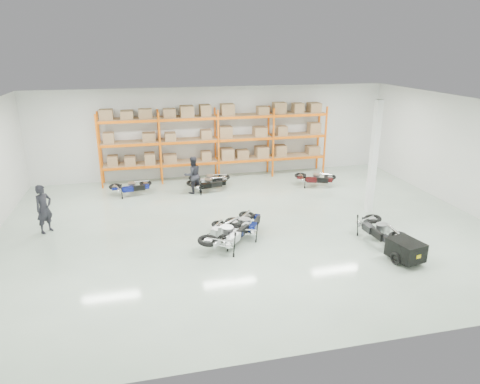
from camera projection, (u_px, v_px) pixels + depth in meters
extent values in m
plane|color=#B5C9B5|center=(248.00, 227.00, 15.94)|extent=(18.00, 18.00, 0.00)
plane|color=white|center=(249.00, 105.00, 14.47)|extent=(18.00, 18.00, 0.00)
plane|color=silver|center=(215.00, 132.00, 21.65)|extent=(18.00, 0.00, 18.00)
plane|color=silver|center=(331.00, 261.00, 8.76)|extent=(18.00, 0.00, 18.00)
plane|color=silver|center=(466.00, 155.00, 17.12)|extent=(0.00, 14.00, 14.00)
cube|color=#EA600C|center=(99.00, 152.00, 19.70)|extent=(0.08, 0.08, 3.50)
cube|color=#EA600C|center=(100.00, 148.00, 20.53)|extent=(0.08, 0.08, 3.50)
cube|color=#EA600C|center=(160.00, 149.00, 20.30)|extent=(0.08, 0.08, 3.50)
cube|color=#EA600C|center=(160.00, 145.00, 21.13)|extent=(0.08, 0.08, 3.50)
cube|color=#EA600C|center=(218.00, 146.00, 20.89)|extent=(0.08, 0.08, 3.50)
cube|color=#EA600C|center=(215.00, 142.00, 21.72)|extent=(0.08, 0.08, 3.50)
cube|color=#EA600C|center=(273.00, 143.00, 21.49)|extent=(0.08, 0.08, 3.50)
cube|color=#EA600C|center=(268.00, 140.00, 22.32)|extent=(0.08, 0.08, 3.50)
cube|color=#EA600C|center=(325.00, 141.00, 22.09)|extent=(0.08, 0.08, 3.50)
cube|color=#EA600C|center=(318.00, 137.00, 22.92)|extent=(0.08, 0.08, 3.50)
cube|color=#EA600C|center=(132.00, 168.00, 20.28)|extent=(2.70, 0.08, 0.12)
cube|color=#EA600C|center=(132.00, 163.00, 21.10)|extent=(2.70, 0.08, 0.12)
cube|color=#A97E57|center=(132.00, 164.00, 20.67)|extent=(2.68, 0.88, 0.02)
cube|color=#A97E57|center=(131.00, 160.00, 20.59)|extent=(2.40, 0.70, 0.44)
cube|color=#EA600C|center=(191.00, 165.00, 20.87)|extent=(2.70, 0.08, 0.12)
cube|color=#EA600C|center=(188.00, 160.00, 21.70)|extent=(2.70, 0.08, 0.12)
cube|color=#A97E57|center=(189.00, 161.00, 21.26)|extent=(2.68, 0.88, 0.02)
cube|color=#A97E57|center=(189.00, 156.00, 21.19)|extent=(2.40, 0.70, 0.44)
cube|color=#EA600C|center=(246.00, 161.00, 21.47)|extent=(2.70, 0.08, 0.12)
cube|color=#EA600C|center=(242.00, 157.00, 22.30)|extent=(2.70, 0.08, 0.12)
cube|color=#A97E57|center=(244.00, 158.00, 21.86)|extent=(2.68, 0.88, 0.02)
cube|color=#A97E57|center=(244.00, 153.00, 21.79)|extent=(2.40, 0.70, 0.44)
cube|color=#EA600C|center=(299.00, 158.00, 22.07)|extent=(2.70, 0.08, 0.12)
cube|color=#EA600C|center=(293.00, 154.00, 22.89)|extent=(2.70, 0.08, 0.12)
cube|color=#A97E57|center=(296.00, 155.00, 22.46)|extent=(2.68, 0.88, 0.02)
cube|color=#A97E57|center=(296.00, 150.00, 22.38)|extent=(2.40, 0.70, 0.44)
cube|color=#EA600C|center=(130.00, 145.00, 19.92)|extent=(2.70, 0.08, 0.12)
cube|color=#EA600C|center=(130.00, 141.00, 20.75)|extent=(2.70, 0.08, 0.12)
cube|color=#A97E57|center=(130.00, 142.00, 20.31)|extent=(2.68, 0.88, 0.02)
cube|color=#A97E57|center=(129.00, 137.00, 20.23)|extent=(2.40, 0.70, 0.44)
cube|color=#EA600C|center=(190.00, 142.00, 20.51)|extent=(2.70, 0.08, 0.12)
cube|color=#EA600C|center=(188.00, 139.00, 21.34)|extent=(2.70, 0.08, 0.12)
cube|color=#A97E57|center=(189.00, 139.00, 20.91)|extent=(2.68, 0.88, 0.02)
cube|color=#A97E57|center=(188.00, 134.00, 20.83)|extent=(2.40, 0.70, 0.44)
cube|color=#EA600C|center=(246.00, 140.00, 21.11)|extent=(2.70, 0.08, 0.12)
cube|color=#EA600C|center=(242.00, 136.00, 21.94)|extent=(2.70, 0.08, 0.12)
cube|color=#A97E57|center=(244.00, 136.00, 21.50)|extent=(2.68, 0.88, 0.02)
cube|color=#A97E57|center=(244.00, 132.00, 21.43)|extent=(2.40, 0.70, 0.44)
cube|color=#EA600C|center=(300.00, 137.00, 21.71)|extent=(2.70, 0.08, 0.12)
cube|color=#EA600C|center=(294.00, 134.00, 22.54)|extent=(2.70, 0.08, 0.12)
cube|color=#A97E57|center=(297.00, 134.00, 22.10)|extent=(2.68, 0.88, 0.02)
cube|color=#A97E57|center=(297.00, 130.00, 22.02)|extent=(2.40, 0.70, 0.44)
cube|color=#EA600C|center=(128.00, 122.00, 19.56)|extent=(2.70, 0.08, 0.12)
cube|color=#EA600C|center=(128.00, 119.00, 20.39)|extent=(2.70, 0.08, 0.12)
cube|color=#A97E57|center=(128.00, 119.00, 19.95)|extent=(2.68, 0.88, 0.02)
cube|color=#A97E57|center=(127.00, 114.00, 19.87)|extent=(2.40, 0.70, 0.44)
cube|color=#EA600C|center=(189.00, 120.00, 20.15)|extent=(2.70, 0.08, 0.12)
cube|color=#EA600C|center=(187.00, 117.00, 20.98)|extent=(2.70, 0.08, 0.12)
cube|color=#A97E57|center=(188.00, 117.00, 20.55)|extent=(2.68, 0.88, 0.02)
cube|color=#A97E57|center=(187.00, 112.00, 20.47)|extent=(2.40, 0.70, 0.44)
cube|color=#EA600C|center=(246.00, 117.00, 20.75)|extent=(2.70, 0.08, 0.12)
cube|color=#EA600C|center=(242.00, 115.00, 21.58)|extent=(2.70, 0.08, 0.12)
cube|color=#A97E57|center=(244.00, 115.00, 21.14)|extent=(2.68, 0.88, 0.02)
cube|color=#A97E57|center=(244.00, 110.00, 21.07)|extent=(2.40, 0.70, 0.44)
cube|color=#EA600C|center=(301.00, 115.00, 21.35)|extent=(2.70, 0.08, 0.12)
cube|color=#EA600C|center=(295.00, 113.00, 22.18)|extent=(2.70, 0.08, 0.12)
cube|color=#A97E57|center=(298.00, 113.00, 21.74)|extent=(2.68, 0.88, 0.02)
cube|color=#A97E57|center=(298.00, 108.00, 21.66)|extent=(2.40, 0.70, 0.44)
cube|color=white|center=(374.00, 158.00, 16.77)|extent=(0.25, 0.25, 4.50)
cube|color=black|center=(406.00, 250.00, 13.25)|extent=(0.99, 1.15, 0.58)
cube|color=yellow|center=(416.00, 257.00, 12.78)|extent=(0.17, 0.06, 0.12)
torus|color=black|center=(393.00, 257.00, 13.23)|extent=(0.08, 0.40, 0.40)
torus|color=black|center=(416.00, 254.00, 13.40)|extent=(0.08, 0.40, 0.40)
cylinder|color=black|center=(394.00, 239.00, 13.86)|extent=(0.25, 0.94, 0.04)
imported|color=black|center=(44.00, 209.00, 15.27)|extent=(0.75, 0.77, 1.78)
imported|color=#21212A|center=(193.00, 175.00, 19.36)|extent=(0.98, 0.86, 1.71)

